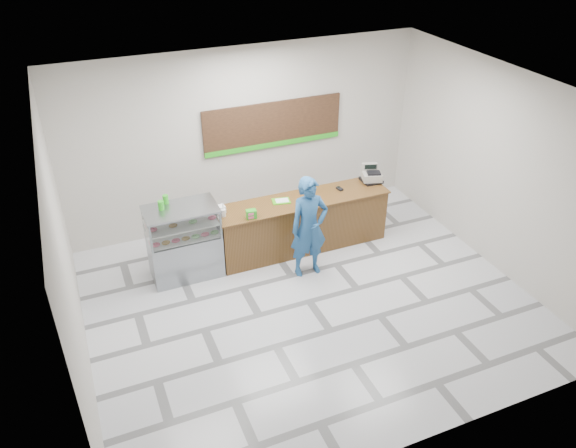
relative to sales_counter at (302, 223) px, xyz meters
name	(u,v)px	position (x,y,z in m)	size (l,w,h in m)	color
floor	(309,301)	(-0.55, -1.55, -0.52)	(7.00, 7.00, 0.00)	silver
back_wall	(246,138)	(-0.55, 1.45, 1.23)	(7.00, 7.00, 0.00)	beige
ceiling	(315,96)	(-0.55, -1.55, 2.98)	(7.00, 7.00, 0.00)	silver
sales_counter	(302,223)	(0.00, 0.00, 0.00)	(3.26, 0.76, 1.03)	brown
display_case	(184,241)	(-2.22, 0.00, 0.16)	(1.22, 0.72, 1.33)	gray
menu_board	(273,125)	(0.00, 1.41, 1.42)	(2.80, 0.06, 0.90)	black
cash_register	(371,175)	(1.50, 0.15, 0.64)	(0.45, 0.46, 0.34)	black
card_terminal	(340,189)	(0.79, 0.07, 0.53)	(0.07, 0.14, 0.04)	black
serving_tray	(281,201)	(-0.39, 0.07, 0.52)	(0.36, 0.29, 0.02)	#45B815
napkin_box	(221,209)	(-1.50, 0.12, 0.57)	(0.14, 0.14, 0.12)	white
straw_cup	(223,213)	(-1.50, -0.02, 0.58)	(0.09, 0.09, 0.13)	silver
promo_box	(251,214)	(-1.08, -0.27, 0.59)	(0.17, 0.12, 0.15)	green
donut_decal	(308,198)	(0.10, 0.00, 0.52)	(0.15, 0.15, 0.00)	#DE5172
green_cup_left	(161,205)	(-2.51, 0.08, 0.89)	(0.10, 0.10, 0.16)	green
green_cup_right	(166,199)	(-2.40, 0.26, 0.89)	(0.10, 0.10, 0.15)	green
customer	(309,227)	(-0.22, -0.77, 0.40)	(0.67, 0.44, 1.84)	#204F83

